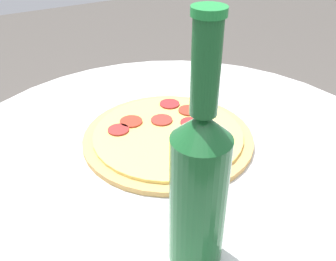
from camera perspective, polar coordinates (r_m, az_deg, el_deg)
The scene contains 3 objects.
table at distance 0.79m, azimuth 1.10°, elevation -14.59°, with size 0.84×0.84×0.76m.
pizza at distance 0.69m, azimuth -0.00°, elevation -0.81°, with size 0.31×0.31×0.02m.
beer_bottle at distance 0.42m, azimuth 4.73°, elevation -8.28°, with size 0.07×0.07×0.31m.
Camera 1 is at (0.28, 0.45, 1.15)m, focal length 40.00 mm.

